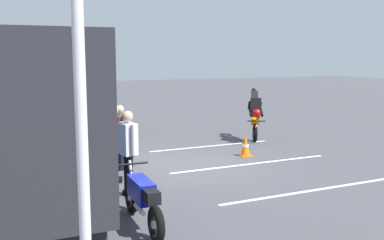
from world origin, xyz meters
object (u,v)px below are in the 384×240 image
Objects in this scene: parked_motorcycle_silver at (143,199)px; traffic_cone at (245,146)px; spectator_centre at (120,132)px; tour_bus at (12,110)px; spectator_far_left at (128,145)px; spectator_left at (114,136)px; spectator_right at (111,124)px; stunt_motorcycle at (255,110)px.

traffic_cone is (4.00, -4.28, -0.18)m from parked_motorcycle_silver.
tour_bus is at bearing 89.68° from spectator_centre.
spectator_left reaches higher than spectator_far_left.
spectator_right is at bearing 77.11° from traffic_cone.
parked_motorcycle_silver is at bearing 176.23° from spectator_left.
stunt_motorcycle is at bearing -75.45° from tour_bus.
spectator_far_left is at bearing -178.00° from spectator_left.
stunt_motorcycle reaches higher than spectator_right.
traffic_cone is at bearing -89.14° from tour_bus.
parked_motorcycle_silver is (-3.90, 0.59, -0.49)m from spectator_centre.
spectator_left is at bearing -3.77° from parked_motorcycle_silver.
spectator_right is 2.79× the size of traffic_cone.
spectator_far_left is at bearing 173.76° from spectator_right.
stunt_motorcycle is at bearing -61.23° from spectator_left.
spectator_left is at bearing 118.77° from stunt_motorcycle.
tour_bus is 3.08m from spectator_far_left.
spectator_right is at bearing 101.35° from stunt_motorcycle.
spectator_right reaches higher than spectator_centre.
spectator_left is 2.04m from spectator_right.
traffic_cone is at bearing -74.28° from spectator_left.
tour_bus is 2.41m from spectator_left.
spectator_far_left reaches higher than parked_motorcycle_silver.
spectator_far_left is 0.99× the size of spectator_left.
spectator_centre is 2.63× the size of traffic_cone.
traffic_cone is at bearing -88.34° from spectator_centre.
tour_bus reaches higher than spectator_right.
spectator_centre is (1.05, -0.40, -0.09)m from spectator_left.
spectator_left reaches higher than spectator_right.
spectator_centre is 0.88× the size of stunt_motorcycle.
spectator_left reaches higher than spectator_centre.
spectator_centre is 0.81× the size of parked_motorcycle_silver.
spectator_far_left is 1.07× the size of spectator_centre.
spectator_left is 1.02× the size of spectator_right.
stunt_motorcycle is at bearing -68.78° from spectator_centre.
tour_bus reaches higher than spectator_centre.
traffic_cone is at bearing -61.03° from spectator_far_left.
spectator_left is at bearing 105.72° from traffic_cone.
spectator_far_left is at bearing -135.38° from tour_bus.
tour_bus is 5.66× the size of spectator_right.
tour_bus reaches higher than parked_motorcycle_silver.
spectator_right is at bearing -69.04° from tour_bus.
spectator_right is 0.94× the size of stunt_motorcycle.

